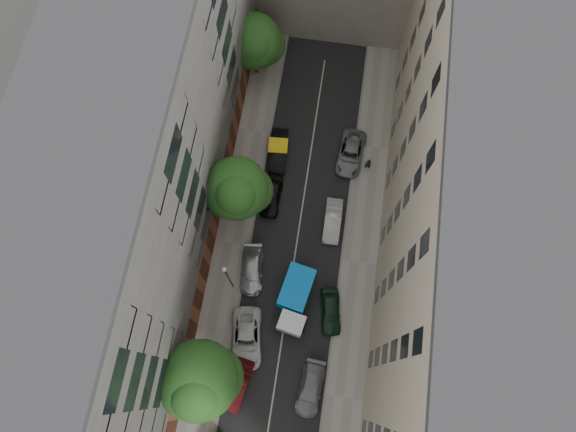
% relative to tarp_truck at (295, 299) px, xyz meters
% --- Properties ---
extents(ground, '(120.00, 120.00, 0.00)m').
position_rel_tarp_truck_xyz_m(ground, '(-0.59, 4.16, -1.38)').
color(ground, '#4C4C49').
rests_on(ground, ground).
extents(road_surface, '(8.00, 44.00, 0.02)m').
position_rel_tarp_truck_xyz_m(road_surface, '(-0.59, 4.16, -1.37)').
color(road_surface, black).
rests_on(road_surface, ground).
extents(sidewalk_left, '(3.00, 44.00, 0.15)m').
position_rel_tarp_truck_xyz_m(sidewalk_left, '(-6.09, 4.16, -1.30)').
color(sidewalk_left, gray).
rests_on(sidewalk_left, ground).
extents(sidewalk_right, '(3.00, 44.00, 0.15)m').
position_rel_tarp_truck_xyz_m(sidewalk_right, '(4.91, 4.16, -1.30)').
color(sidewalk_right, gray).
rests_on(sidewalk_right, ground).
extents(building_left, '(8.00, 44.00, 20.00)m').
position_rel_tarp_truck_xyz_m(building_left, '(-11.59, 4.16, 8.62)').
color(building_left, '#4C4A47').
rests_on(building_left, ground).
extents(building_right, '(8.00, 44.00, 20.00)m').
position_rel_tarp_truck_xyz_m(building_right, '(10.41, 4.16, 8.62)').
color(building_right, '#C4B698').
rests_on(building_right, ground).
extents(tarp_truck, '(3.07, 5.75, 2.50)m').
position_rel_tarp_truck_xyz_m(tarp_truck, '(0.00, 0.00, 0.00)').
color(tarp_truck, black).
rests_on(tarp_truck, ground).
extents(car_left_1, '(2.13, 4.33, 1.37)m').
position_rel_tarp_truck_xyz_m(car_left_1, '(-3.42, -7.24, -0.69)').
color(car_left_1, '#4D0F10').
rests_on(car_left_1, ground).
extents(car_left_2, '(3.12, 5.40, 1.42)m').
position_rel_tarp_truck_xyz_m(car_left_2, '(-3.39, -3.64, -0.67)').
color(car_left_2, silver).
rests_on(car_left_2, ground).
extents(car_left_3, '(2.27, 4.56, 1.27)m').
position_rel_tarp_truck_xyz_m(car_left_3, '(-3.94, 1.96, -0.74)').
color(car_left_3, '#AFB0B4').
rests_on(car_left_3, ground).
extents(car_left_4, '(1.66, 4.02, 1.36)m').
position_rel_tarp_truck_xyz_m(car_left_4, '(-3.39, 8.76, -0.70)').
color(car_left_4, black).
rests_on(car_left_4, ground).
extents(car_left_5, '(1.87, 4.50, 1.45)m').
position_rel_tarp_truck_xyz_m(car_left_5, '(-3.50, 13.16, -0.65)').
color(car_left_5, black).
rests_on(car_left_5, ground).
extents(car_right_1, '(2.16, 4.56, 1.28)m').
position_rel_tarp_truck_xyz_m(car_right_1, '(2.21, -6.64, -0.74)').
color(car_right_1, gray).
rests_on(car_right_1, ground).
extents(car_right_2, '(2.24, 4.18, 1.35)m').
position_rel_tarp_truck_xyz_m(car_right_2, '(3.01, -0.44, -0.70)').
color(car_right_2, black).
rests_on(car_right_2, ground).
extents(car_right_3, '(1.48, 4.08, 1.34)m').
position_rel_tarp_truck_xyz_m(car_right_3, '(2.21, 7.32, -0.71)').
color(car_right_3, silver).
rests_on(car_right_3, ground).
extents(car_right_4, '(2.58, 4.97, 1.34)m').
position_rel_tarp_truck_xyz_m(car_right_4, '(3.01, 13.96, -0.71)').
color(car_right_4, slate).
rests_on(car_right_4, ground).
extents(tree_near, '(5.79, 5.59, 8.84)m').
position_rel_tarp_truck_xyz_m(tree_near, '(-5.57, -7.42, 4.56)').
color(tree_near, '#382619').
rests_on(tree_near, sidewalk_left).
extents(tree_mid, '(5.30, 5.03, 8.74)m').
position_rel_tarp_truck_xyz_m(tree_mid, '(-5.56, 6.80, 4.63)').
color(tree_mid, '#382619').
rests_on(tree_mid, sidewalk_left).
extents(tree_far, '(5.31, 5.04, 7.05)m').
position_rel_tarp_truck_xyz_m(tree_far, '(-6.90, 21.48, 3.17)').
color(tree_far, '#382619').
rests_on(tree_far, sidewalk_left).
extents(lamp_post, '(0.36, 0.36, 6.49)m').
position_rel_tarp_truck_xyz_m(lamp_post, '(-5.33, 0.46, 2.76)').
color(lamp_post, '#17512E').
rests_on(lamp_post, sidewalk_left).
extents(pedestrian, '(0.60, 0.40, 1.63)m').
position_rel_tarp_truck_xyz_m(pedestrian, '(4.64, 12.99, -0.41)').
color(pedestrian, black).
rests_on(pedestrian, sidewalk_right).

